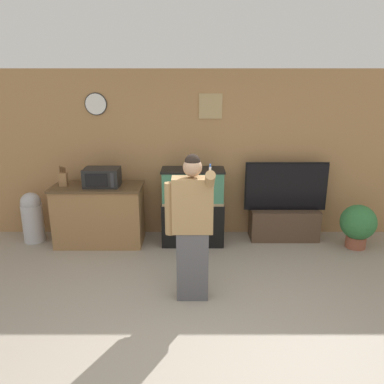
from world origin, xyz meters
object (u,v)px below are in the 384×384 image
Objects in this scene: tv_on_stand at (283,216)px; counter_island at (98,215)px; person_standing at (191,226)px; trash_bin at (31,217)px; microwave at (101,177)px; potted_plant at (357,224)px; knife_block at (62,179)px; aquarium_on_stand at (192,207)px.

counter_island is at bearing -176.67° from tv_on_stand.
person_standing is 2.14× the size of trash_bin.
microwave reaches higher than potted_plant.
potted_plant is at bearing -2.03° from knife_block.
counter_island is at bearing 164.07° from microwave.
person_standing is at bearing -38.53° from knife_block.
tv_on_stand is (2.78, 0.19, -0.69)m from microwave.
tv_on_stand is at bearing 3.93° from microwave.
counter_island is 1.70× the size of trash_bin.
aquarium_on_stand is at bearing -173.21° from tv_on_stand.
counter_island is 0.60m from microwave.
counter_island is at bearing 132.68° from person_standing.
microwave is 2.01m from person_standing.
knife_block is at bearing 178.88° from microwave.
trash_bin is (-4.95, 0.24, 0.03)m from potted_plant.
trash_bin is at bearing 175.18° from microwave.
tv_on_stand is (3.36, 0.18, -0.66)m from knife_block.
microwave is 3.87m from potted_plant.
counter_island is at bearing 179.80° from aquarium_on_stand.
aquarium_on_stand is (1.43, -0.01, 0.13)m from counter_island.
potted_plant is at bearing -2.79° from trash_bin.
aquarium_on_stand is (1.92, 0.01, -0.44)m from knife_block.
knife_block is 0.18× the size of person_standing.
person_standing is 2.98m from trash_bin.
counter_island is 3.90m from potted_plant.
person_standing is (-1.46, -1.70, 0.51)m from tv_on_stand.
microwave is 0.30× the size of person_standing.
tv_on_stand is 1.92× the size of potted_plant.
person_standing is (-0.02, -1.53, 0.29)m from aquarium_on_stand.
tv_on_stand reaches higher than aquarium_on_stand.
person_standing is (1.32, -1.51, -0.18)m from microwave.
tv_on_stand is at bearing 3.33° from counter_island.
knife_block is 0.26× the size of aquarium_on_stand.
person_standing reaches higher than microwave.
microwave is 0.65× the size of trash_bin.
microwave is at bearing -176.07° from tv_on_stand.
knife_block is 1.97m from aquarium_on_stand.
microwave reaches higher than aquarium_on_stand.
microwave is at bearing 177.83° from potted_plant.
potted_plant is (3.81, -0.14, -0.68)m from microwave.
microwave is 0.44× the size of aquarium_on_stand.
counter_island is 1.07m from trash_bin.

